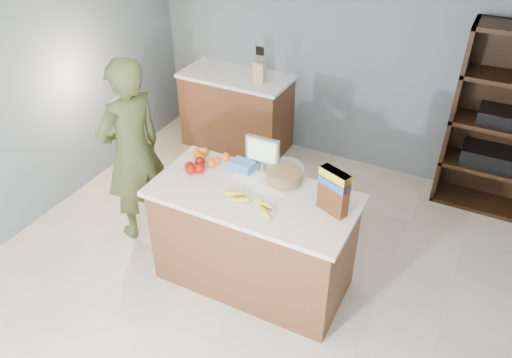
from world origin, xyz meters
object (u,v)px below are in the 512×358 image
at_px(tv, 262,152).
at_px(cereal_box, 334,189).
at_px(person, 132,152).
at_px(counter_peninsula, 253,242).
at_px(shelving_unit, 501,126).

bearing_deg(tv, cereal_box, -21.36).
bearing_deg(person, counter_peninsula, 98.49).
bearing_deg(shelving_unit, person, -145.48).
distance_m(person, tv, 1.19).
bearing_deg(shelving_unit, tv, -133.66).
relative_size(shelving_unit, cereal_box, 5.28).
height_order(shelving_unit, tv, shelving_unit).
xyz_separation_m(counter_peninsula, person, (-1.24, 0.13, 0.43)).
xyz_separation_m(person, tv, (1.15, 0.20, 0.21)).
height_order(tv, cereal_box, cereal_box).
distance_m(counter_peninsula, cereal_box, 0.91).
height_order(counter_peninsula, shelving_unit, shelving_unit).
bearing_deg(counter_peninsula, person, 174.03).
relative_size(person, cereal_box, 4.98).
relative_size(counter_peninsula, cereal_box, 4.58).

